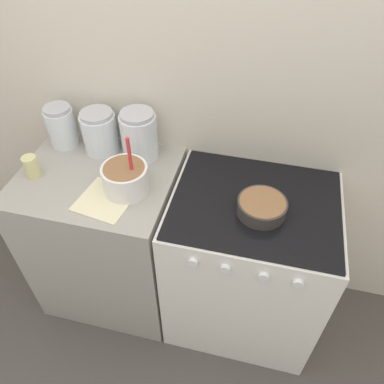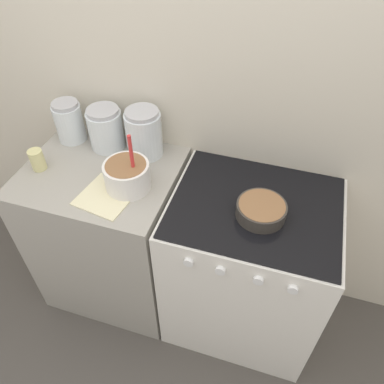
{
  "view_description": "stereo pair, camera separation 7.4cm",
  "coord_description": "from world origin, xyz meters",
  "px_view_note": "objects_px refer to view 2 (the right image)",
  "views": [
    {
      "loc": [
        0.38,
        -0.85,
        2.05
      ],
      "look_at": [
        0.12,
        0.25,
        0.96
      ],
      "focal_mm": 35.0,
      "sensor_mm": 36.0,
      "label": 1
    },
    {
      "loc": [
        0.45,
        -0.83,
        2.05
      ],
      "look_at": [
        0.12,
        0.25,
        0.96
      ],
      "focal_mm": 35.0,
      "sensor_mm": 36.0,
      "label": 2
    }
  ],
  "objects_px": {
    "storage_jar_left": "(70,124)",
    "storage_jar_right": "(144,136)",
    "stove": "(246,267)",
    "tin_can": "(37,160)",
    "mixing_bowl": "(127,174)",
    "baking_pan": "(261,210)",
    "storage_jar_middle": "(106,131)"
  },
  "relations": [
    {
      "from": "stove",
      "to": "mixing_bowl",
      "type": "bearing_deg",
      "value": -174.57
    },
    {
      "from": "stove",
      "to": "storage_jar_left",
      "type": "bearing_deg",
      "value": 168.84
    },
    {
      "from": "stove",
      "to": "baking_pan",
      "type": "height_order",
      "value": "baking_pan"
    },
    {
      "from": "storage_jar_left",
      "to": "tin_can",
      "type": "xyz_separation_m",
      "value": [
        -0.03,
        -0.26,
        -0.04
      ]
    },
    {
      "from": "stove",
      "to": "storage_jar_left",
      "type": "relative_size",
      "value": 4.34
    },
    {
      "from": "storage_jar_left",
      "to": "tin_can",
      "type": "bearing_deg",
      "value": -96.1
    },
    {
      "from": "storage_jar_left",
      "to": "storage_jar_right",
      "type": "xyz_separation_m",
      "value": [
        0.4,
        0.0,
        0.01
      ]
    },
    {
      "from": "stove",
      "to": "baking_pan",
      "type": "distance_m",
      "value": 0.49
    },
    {
      "from": "baking_pan",
      "to": "storage_jar_left",
      "type": "height_order",
      "value": "storage_jar_left"
    },
    {
      "from": "stove",
      "to": "tin_can",
      "type": "height_order",
      "value": "tin_can"
    },
    {
      "from": "stove",
      "to": "storage_jar_middle",
      "type": "bearing_deg",
      "value": 166.09
    },
    {
      "from": "storage_jar_middle",
      "to": "mixing_bowl",
      "type": "bearing_deg",
      "value": -48.15
    },
    {
      "from": "mixing_bowl",
      "to": "storage_jar_right",
      "type": "height_order",
      "value": "mixing_bowl"
    },
    {
      "from": "storage_jar_middle",
      "to": "tin_can",
      "type": "distance_m",
      "value": 0.35
    },
    {
      "from": "storage_jar_right",
      "to": "tin_can",
      "type": "height_order",
      "value": "storage_jar_right"
    },
    {
      "from": "storage_jar_right",
      "to": "mixing_bowl",
      "type": "bearing_deg",
      "value": -85.17
    },
    {
      "from": "storage_jar_middle",
      "to": "tin_can",
      "type": "bearing_deg",
      "value": -131.71
    },
    {
      "from": "baking_pan",
      "to": "mixing_bowl",
      "type": "bearing_deg",
      "value": -179.79
    },
    {
      "from": "stove",
      "to": "storage_jar_right",
      "type": "height_order",
      "value": "storage_jar_right"
    },
    {
      "from": "mixing_bowl",
      "to": "storage_jar_right",
      "type": "relative_size",
      "value": 1.19
    },
    {
      "from": "storage_jar_left",
      "to": "stove",
      "type": "bearing_deg",
      "value": -11.16
    },
    {
      "from": "tin_can",
      "to": "stove",
      "type": "bearing_deg",
      "value": 3.5
    },
    {
      "from": "storage_jar_left",
      "to": "storage_jar_middle",
      "type": "height_order",
      "value": "storage_jar_middle"
    },
    {
      "from": "storage_jar_right",
      "to": "stove",
      "type": "bearing_deg",
      "value": -18.42
    },
    {
      "from": "storage_jar_middle",
      "to": "storage_jar_right",
      "type": "xyz_separation_m",
      "value": [
        0.2,
        0.0,
        0.01
      ]
    },
    {
      "from": "mixing_bowl",
      "to": "baking_pan",
      "type": "relative_size",
      "value": 1.38
    },
    {
      "from": "baking_pan",
      "to": "tin_can",
      "type": "relative_size",
      "value": 2.02
    },
    {
      "from": "mixing_bowl",
      "to": "baking_pan",
      "type": "height_order",
      "value": "mixing_bowl"
    },
    {
      "from": "storage_jar_left",
      "to": "storage_jar_middle",
      "type": "bearing_deg",
      "value": 0.0
    },
    {
      "from": "stove",
      "to": "tin_can",
      "type": "distance_m",
      "value": 1.14
    },
    {
      "from": "stove",
      "to": "baking_pan",
      "type": "bearing_deg",
      "value": -63.41
    },
    {
      "from": "mixing_bowl",
      "to": "tin_can",
      "type": "distance_m",
      "value": 0.45
    }
  ]
}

